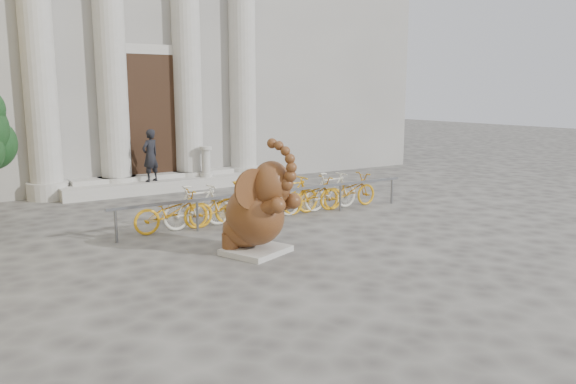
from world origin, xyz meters
TOP-DOWN VIEW (x-y plane):
  - ground at (0.00, 0.00)m, footprint 80.00×80.00m
  - classical_building at (0.00, 14.93)m, footprint 22.00×10.70m
  - entrance_steps at (0.00, 9.40)m, footprint 6.00×1.20m
  - elephant_statue at (-0.83, 1.69)m, footprint 1.49×1.76m
  - bike_rack at (0.92, 4.20)m, footprint 8.00×0.53m
  - pedestrian at (-0.35, 9.12)m, footprint 0.69×0.59m
  - balustrade_post at (1.47, 9.10)m, footprint 0.40×0.40m

SIDE VIEW (x-z plane):
  - ground at x=0.00m, z-range 0.00..0.00m
  - entrance_steps at x=0.00m, z-range 0.00..0.36m
  - bike_rack at x=0.92m, z-range 0.00..1.00m
  - elephant_statue at x=-0.83m, z-range -0.30..1.91m
  - balustrade_post at x=1.47m, z-range 0.32..1.30m
  - pedestrian at x=-0.35m, z-range 0.36..1.95m
  - classical_building at x=0.00m, z-range -0.02..11.98m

